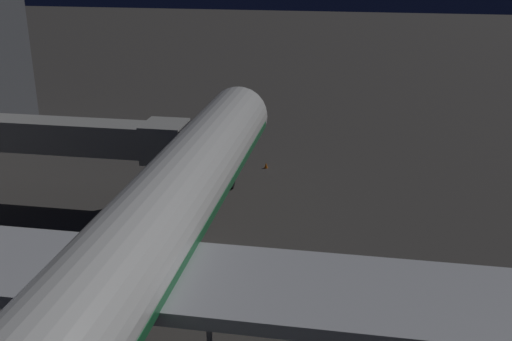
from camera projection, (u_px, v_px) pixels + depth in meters
name	position (u px, v px, depth m)	size (l,w,h in m)	color
ground_plane	(193.00, 256.00, 41.56)	(320.00, 320.00, 0.00)	#383533
airliner_at_gate	(129.00, 262.00, 29.73)	(59.24, 59.12, 18.46)	silver
jet_bridge	(79.00, 137.00, 48.36)	(20.77, 3.40, 7.12)	#9E9E99
traffic_cone_nose_port	(266.00, 165.00, 57.68)	(0.36, 0.36, 0.55)	orange
traffic_cone_nose_starboard	(221.00, 163.00, 58.40)	(0.36, 0.36, 0.55)	orange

